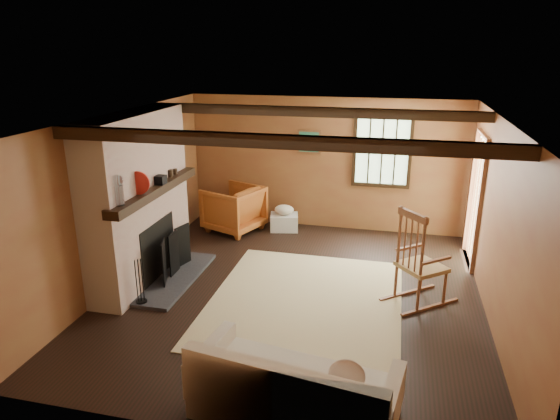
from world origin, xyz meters
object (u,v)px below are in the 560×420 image
(laundry_basket, at_px, (284,222))
(sofa, at_px, (293,395))
(armchair, at_px, (234,209))
(fireplace, at_px, (140,206))
(rocking_chair, at_px, (419,264))

(laundry_basket, bearing_deg, sofa, -76.24)
(laundry_basket, distance_m, armchair, 0.96)
(fireplace, distance_m, sofa, 3.72)
(fireplace, relative_size, laundry_basket, 4.80)
(sofa, distance_m, armchair, 5.00)
(rocking_chair, distance_m, laundry_basket, 3.26)
(fireplace, height_order, laundry_basket, fireplace)
(rocking_chair, xyz_separation_m, sofa, (-1.14, -2.53, -0.28))
(fireplace, height_order, rocking_chair, fireplace)
(rocking_chair, height_order, armchair, rocking_chair)
(rocking_chair, relative_size, laundry_basket, 2.61)
(armchair, bearing_deg, laundry_basket, 125.93)
(rocking_chair, relative_size, armchair, 1.42)
(rocking_chair, height_order, sofa, rocking_chair)
(laundry_basket, xyz_separation_m, armchair, (-0.90, -0.23, 0.27))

